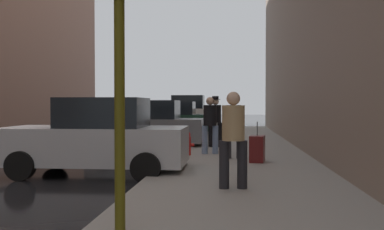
# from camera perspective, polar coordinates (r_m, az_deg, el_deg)

# --- Properties ---
(sidewalk) EXTENTS (4.00, 40.00, 0.15)m
(sidewalk) POSITION_cam_1_polar(r_m,az_deg,el_deg) (9.75, 6.75, -7.80)
(sidewalk) COLOR gray
(sidewalk) RESTS_ON ground_plane
(parked_silver_sedan) EXTENTS (4.22, 2.09, 1.79)m
(parked_silver_sedan) POSITION_cam_1_polar(r_m,az_deg,el_deg) (10.18, -12.49, -3.05)
(parked_silver_sedan) COLOR #B7BABF
(parked_silver_sedan) RESTS_ON ground_plane
(parked_gray_coupe) EXTENTS (4.22, 2.09, 1.79)m
(parked_gray_coupe) POSITION_cam_1_polar(r_m,az_deg,el_deg) (15.99, -5.84, -1.42)
(parked_gray_coupe) COLOR slate
(parked_gray_coupe) RESTS_ON ground_plane
(parked_dark_green_sedan) EXTENTS (4.23, 2.11, 1.79)m
(parked_dark_green_sedan) POSITION_cam_1_polar(r_m,az_deg,el_deg) (22.61, -2.49, -0.59)
(parked_dark_green_sedan) COLOR #193828
(parked_dark_green_sedan) RESTS_ON ground_plane
(parked_white_van) EXTENTS (4.62, 2.09, 2.25)m
(parked_white_van) POSITION_cam_1_polar(r_m,az_deg,el_deg) (28.60, -0.82, 0.19)
(parked_white_van) COLOR silver
(parked_white_van) RESTS_ON ground_plane
(fire_hydrant) EXTENTS (0.42, 0.22, 0.70)m
(fire_hydrant) POSITION_cam_1_polar(r_m,az_deg,el_deg) (12.55, -0.64, -3.80)
(fire_hydrant) COLOR red
(fire_hydrant) RESTS_ON sidewalk
(traffic_light) EXTENTS (0.32, 0.32, 3.60)m
(traffic_light) POSITION_cam_1_polar(r_m,az_deg,el_deg) (5.06, -9.66, 14.24)
(traffic_light) COLOR #514C0F
(traffic_light) RESTS_ON sidewalk
(pedestrian_with_beanie) EXTENTS (0.52, 0.46, 1.78)m
(pedestrian_with_beanie) POSITION_cam_1_polar(r_m,az_deg,el_deg) (11.79, 5.61, -1.02)
(pedestrian_with_beanie) COLOR #333338
(pedestrian_with_beanie) RESTS_ON sidewalk
(pedestrian_with_fedora) EXTENTS (0.52, 0.46, 1.78)m
(pedestrian_with_fedora) POSITION_cam_1_polar(r_m,az_deg,el_deg) (14.94, 3.13, -0.51)
(pedestrian_with_fedora) COLOR black
(pedestrian_with_fedora) RESTS_ON sidewalk
(pedestrian_in_tan_coat) EXTENTS (0.52, 0.45, 1.71)m
(pedestrian_in_tan_coat) POSITION_cam_1_polar(r_m,az_deg,el_deg) (7.57, 5.52, -2.61)
(pedestrian_in_tan_coat) COLOR black
(pedestrian_in_tan_coat) RESTS_ON sidewalk
(pedestrian_in_jeans) EXTENTS (0.52, 0.44, 1.71)m
(pedestrian_in_jeans) POSITION_cam_1_polar(r_m,az_deg,el_deg) (12.87, 2.42, -0.96)
(pedestrian_in_jeans) COLOR #728CB2
(pedestrian_in_jeans) RESTS_ON sidewalk
(rolling_suitcase) EXTENTS (0.44, 0.61, 1.04)m
(rolling_suitcase) POSITION_cam_1_polar(r_m,az_deg,el_deg) (11.21, 8.68, -4.47)
(rolling_suitcase) COLOR #591414
(rolling_suitcase) RESTS_ON sidewalk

